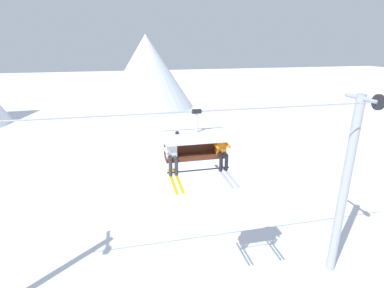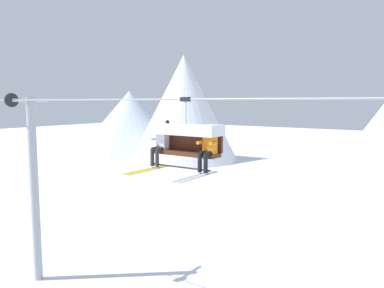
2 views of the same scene
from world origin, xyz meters
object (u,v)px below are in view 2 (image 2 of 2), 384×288
at_px(chairlift_chair, 187,135).
at_px(skier_orange, 207,148).
at_px(lift_tower_near, 34,185).
at_px(skier_white, 160,143).

distance_m(chairlift_chair, skier_orange, 0.87).
bearing_deg(lift_tower_near, skier_orange, -5.66).
height_order(chairlift_chair, skier_orange, chairlift_chair).
distance_m(chairlift_chair, skier_white, 0.86).
xyz_separation_m(chairlift_chair, skier_white, (-0.79, -0.21, -0.27)).
height_order(chairlift_chair, skier_white, chairlift_chair).
bearing_deg(skier_white, chairlift_chair, 15.15).
xyz_separation_m(lift_tower_near, skier_orange, (9.38, -0.93, 2.35)).
height_order(lift_tower_near, skier_white, lift_tower_near).
bearing_deg(chairlift_chair, skier_white, -164.85).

